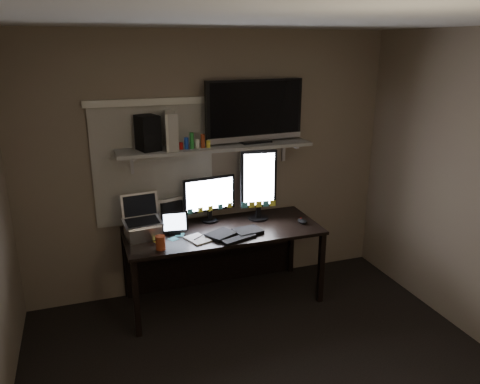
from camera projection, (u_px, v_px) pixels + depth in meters
name	position (u px, v px, depth m)	size (l,w,h in m)	color
ceiling	(297.00, 18.00, 2.51)	(3.60, 3.60, 0.00)	silver
back_wall	(211.00, 165.00, 4.51)	(3.60, 3.60, 0.00)	gray
window_blinds	(154.00, 165.00, 4.31)	(1.10, 0.02, 1.10)	beige
desk	(220.00, 242.00, 4.49)	(1.80, 0.75, 0.73)	black
wall_shelf	(216.00, 147.00, 4.28)	(1.80, 0.35, 0.03)	#9D9D98
monitor_landscape	(209.00, 199.00, 4.46)	(0.51, 0.05, 0.45)	black
monitor_portrait	(259.00, 185.00, 4.48)	(0.35, 0.07, 0.70)	black
keyboard	(235.00, 233.00, 4.20)	(0.51, 0.20, 0.03)	black
mouse	(302.00, 221.00, 4.47)	(0.07, 0.11, 0.04)	black
notepad	(198.00, 239.00, 4.09)	(0.16, 0.22, 0.01)	silver
tablet	(174.00, 223.00, 4.20)	(0.24, 0.10, 0.21)	black
file_sorter	(171.00, 213.00, 4.37)	(0.21, 0.09, 0.26)	black
laptop	(142.00, 218.00, 4.08)	(0.33, 0.27, 0.37)	#B9B8BD
cup	(161.00, 243.00, 3.89)	(0.08, 0.08, 0.12)	maroon
sticky_notes	(169.00, 241.00, 4.07)	(0.33, 0.24, 0.00)	#FFF945
tv	(255.00, 111.00, 4.34)	(0.97, 0.17, 0.58)	black
game_console	(171.00, 131.00, 4.10)	(0.08, 0.27, 0.32)	silver
speaker	(148.00, 133.00, 4.05)	(0.17, 0.20, 0.30)	black
bottles	(195.00, 140.00, 4.14)	(0.23, 0.05, 0.15)	#A50F0C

